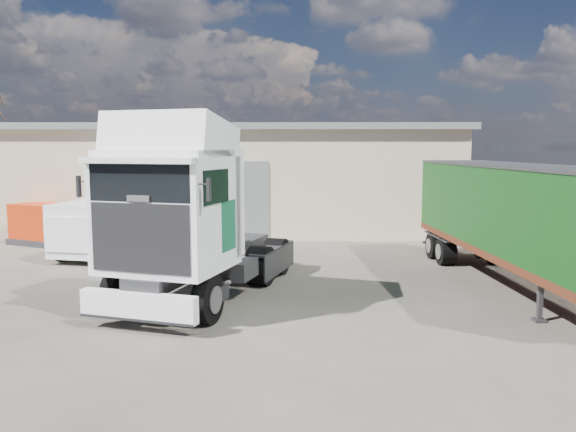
{
  "coord_description": "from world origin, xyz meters",
  "views": [
    {
      "loc": [
        1.06,
        -15.04,
        4.19
      ],
      "look_at": [
        0.93,
        3.0,
        2.0
      ],
      "focal_mm": 35.0,
      "sensor_mm": 36.0,
      "label": 1
    }
  ],
  "objects_px": {
    "box_trailer": "(511,212)",
    "orange_skip": "(45,226)",
    "panel_van": "(107,226)",
    "tractor_unit": "(187,226)"
  },
  "relations": [
    {
      "from": "box_trailer",
      "to": "orange_skip",
      "type": "distance_m",
      "value": 18.99
    },
    {
      "from": "tractor_unit",
      "to": "box_trailer",
      "type": "relative_size",
      "value": 0.7
    },
    {
      "from": "box_trailer",
      "to": "orange_skip",
      "type": "bearing_deg",
      "value": 154.09
    },
    {
      "from": "tractor_unit",
      "to": "box_trailer",
      "type": "bearing_deg",
      "value": 29.81
    },
    {
      "from": "tractor_unit",
      "to": "orange_skip",
      "type": "height_order",
      "value": "tractor_unit"
    },
    {
      "from": "orange_skip",
      "to": "panel_van",
      "type": "bearing_deg",
      "value": -9.74
    },
    {
      "from": "panel_van",
      "to": "orange_skip",
      "type": "distance_m",
      "value": 4.28
    },
    {
      "from": "tractor_unit",
      "to": "orange_skip",
      "type": "xyz_separation_m",
      "value": [
        -8.05,
        9.53,
        -1.36
      ]
    },
    {
      "from": "panel_van",
      "to": "orange_skip",
      "type": "bearing_deg",
      "value": 156.91
    },
    {
      "from": "panel_van",
      "to": "tractor_unit",
      "type": "bearing_deg",
      "value": -46.52
    }
  ]
}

